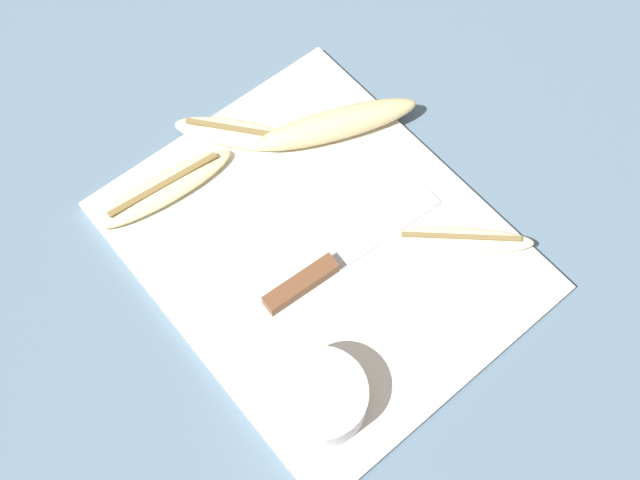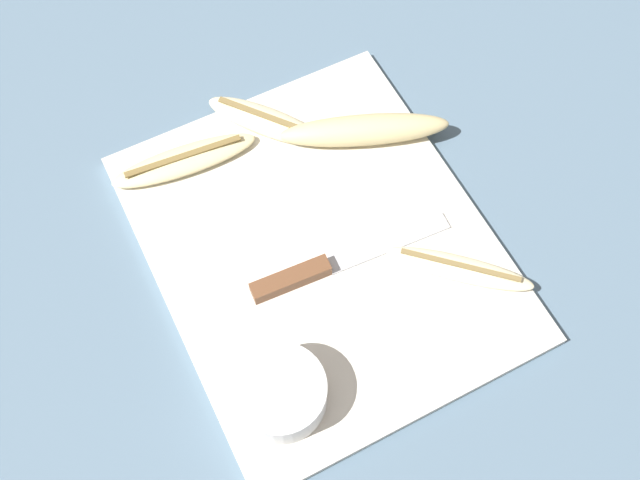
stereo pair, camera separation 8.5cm
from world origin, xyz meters
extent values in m
plane|color=slate|center=(0.00, 0.00, 0.00)|extent=(4.00, 4.00, 0.00)
cube|color=silver|center=(0.00, 0.00, 0.01)|extent=(0.45, 0.37, 0.01)
cube|color=brown|center=(0.03, -0.05, 0.02)|extent=(0.03, 0.09, 0.02)
cube|color=#B7BABF|center=(0.04, 0.07, 0.01)|extent=(0.03, 0.15, 0.00)
ellipsoid|color=beige|center=(-0.17, -0.10, 0.02)|extent=(0.06, 0.18, 0.02)
cube|color=olive|center=(-0.17, -0.10, 0.03)|extent=(0.02, 0.14, 0.00)
ellipsoid|color=beige|center=(0.10, 0.12, 0.02)|extent=(0.14, 0.15, 0.02)
cube|color=olive|center=(0.10, 0.12, 0.03)|extent=(0.10, 0.10, 0.00)
ellipsoid|color=beige|center=(-0.18, 0.01, 0.02)|extent=(0.15, 0.13, 0.02)
cube|color=olive|center=(-0.18, 0.01, 0.03)|extent=(0.10, 0.08, 0.00)
ellipsoid|color=beige|center=(-0.11, 0.12, 0.03)|extent=(0.12, 0.21, 0.03)
cylinder|color=white|center=(0.14, -0.12, 0.03)|extent=(0.09, 0.09, 0.05)
camera|label=1|loc=(0.29, -0.24, 0.78)|focal=42.00mm
camera|label=2|loc=(0.34, -0.17, 0.78)|focal=42.00mm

